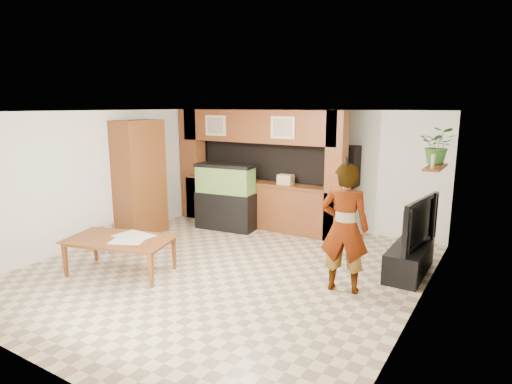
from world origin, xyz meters
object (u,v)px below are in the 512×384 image
Objects in this scene: television at (412,222)px; person at (345,228)px; dining_table at (120,256)px; pantry_cabinet at (140,178)px; aquarium at (225,198)px.

person is (-0.70, -1.18, 0.08)m from television.
person is at bearing 5.36° from dining_table.
pantry_cabinet is at bearing 111.22° from dining_table.
aquarium is at bearing -39.09° from person.
pantry_cabinet is 1.26× the size of person.
dining_table is (-3.30, -1.30, -0.66)m from person.
pantry_cabinet is 1.72× the size of television.
pantry_cabinet is at bearing 105.19° from television.
aquarium is 3.76m from person.
dining_table is (0.04, -3.01, -0.41)m from aquarium.
pantry_cabinet is 1.66× the size of aquarium.
dining_table is at bearing -52.67° from pantry_cabinet.
person reaches higher than aquarium.
television is at bearing -132.46° from person.
person reaches higher than dining_table.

